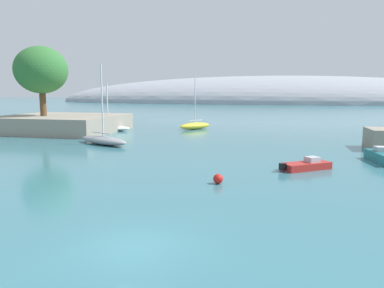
% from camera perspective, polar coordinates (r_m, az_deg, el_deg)
% --- Properties ---
extents(water, '(600.00, 600.00, 0.00)m').
position_cam_1_polar(water, '(14.74, -8.90, -15.64)').
color(water, '#38727F').
rests_on(water, ground).
extents(shore_outcrop, '(16.59, 14.74, 2.38)m').
position_cam_1_polar(shore_outcrop, '(57.99, -19.59, 3.04)').
color(shore_outcrop, gray).
rests_on(shore_outcrop, ground).
extents(tree_clump_shore, '(7.42, 7.42, 9.90)m').
position_cam_1_polar(tree_clump_shore, '(57.53, -22.39, 10.55)').
color(tree_clump_shore, brown).
rests_on(tree_clump_shore, shore_outcrop).
extents(distant_ridge, '(240.15, 78.34, 27.90)m').
position_cam_1_polar(distant_ridge, '(201.28, 11.81, 6.35)').
color(distant_ridge, '#999EA8').
rests_on(distant_ridge, ground).
extents(sailboat_grey_near_shore, '(7.76, 5.21, 8.92)m').
position_cam_1_polar(sailboat_grey_near_shore, '(42.42, -13.60, 0.65)').
color(sailboat_grey_near_shore, gray).
rests_on(sailboat_grey_near_shore, water).
extents(sailboat_white_mid_mooring, '(6.97, 2.93, 7.08)m').
position_cam_1_polar(sailboat_white_mid_mooring, '(56.86, -12.89, 2.48)').
color(sailboat_white_mid_mooring, white).
rests_on(sailboat_white_mid_mooring, water).
extents(sailboat_yellow_outer_mooring, '(4.89, 5.78, 8.33)m').
position_cam_1_polar(sailboat_yellow_outer_mooring, '(57.84, 0.47, 2.90)').
color(sailboat_yellow_outer_mooring, yellow).
rests_on(sailboat_yellow_outer_mooring, water).
extents(motorboat_red_foreground, '(4.00, 3.47, 0.94)m').
position_cam_1_polar(motorboat_red_foreground, '(29.40, 17.29, -3.19)').
color(motorboat_red_foreground, red).
rests_on(motorboat_red_foreground, water).
extents(mooring_buoy_red, '(0.65, 0.65, 0.65)m').
position_cam_1_polar(mooring_buoy_red, '(23.87, 4.08, -5.42)').
color(mooring_buoy_red, red).
rests_on(mooring_buoy_red, water).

